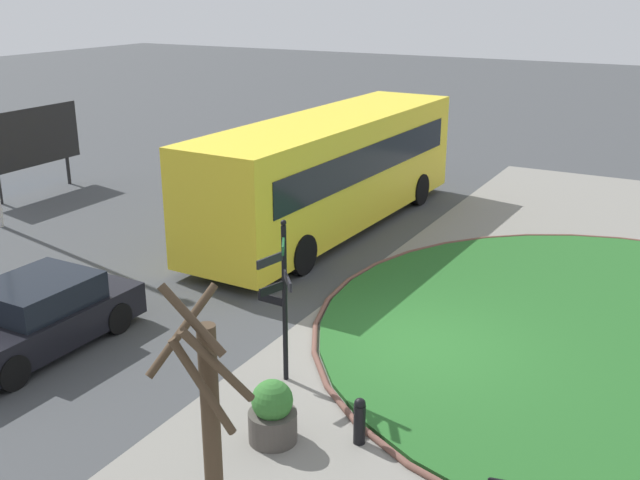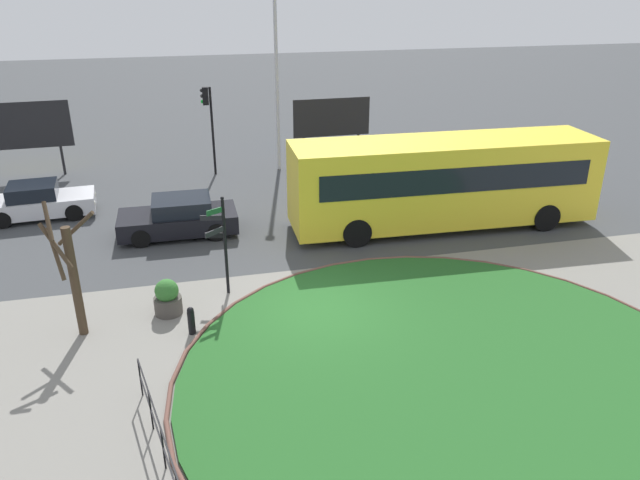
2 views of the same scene
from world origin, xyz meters
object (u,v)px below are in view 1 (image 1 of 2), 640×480
(signpost_directional, at_px, (282,292))
(car_near_lane, at_px, (36,317))
(planter_near_signpost, at_px, (272,414))
(street_tree_bare, at_px, (209,417))
(billboard_right, at_px, (31,139))
(bus_yellow, at_px, (331,169))
(bollard_foreground, at_px, (360,421))

(signpost_directional, bearing_deg, car_near_lane, 103.14)
(planter_near_signpost, relative_size, street_tree_bare, 0.29)
(signpost_directional, bearing_deg, billboard_right, 63.91)
(car_near_lane, height_order, billboard_right, billboard_right)
(bus_yellow, relative_size, car_near_lane, 2.69)
(car_near_lane, distance_m, street_tree_bare, 6.81)
(signpost_directional, relative_size, bus_yellow, 0.27)
(bollard_foreground, xyz_separation_m, billboard_right, (7.84, 15.87, 1.46))
(billboard_right, bearing_deg, signpost_directional, -116.72)
(bollard_foreground, height_order, bus_yellow, bus_yellow)
(car_near_lane, distance_m, billboard_right, 12.09)
(car_near_lane, bearing_deg, planter_near_signpost, 85.61)
(billboard_right, bearing_deg, car_near_lane, -131.87)
(bollard_foreground, xyz_separation_m, planter_near_signpost, (-0.57, 1.19, 0.07))
(bus_yellow, relative_size, billboard_right, 2.79)
(planter_near_signpost, bearing_deg, signpost_directional, 26.41)
(bus_yellow, relative_size, street_tree_bare, 3.08)
(car_near_lane, relative_size, street_tree_bare, 1.15)
(bollard_foreground, relative_size, planter_near_signpost, 0.76)
(bollard_foreground, xyz_separation_m, street_tree_bare, (-2.76, 0.67, 1.39))
(signpost_directional, distance_m, planter_near_signpost, 2.19)
(bollard_foreground, height_order, billboard_right, billboard_right)
(planter_near_signpost, bearing_deg, street_tree_bare, -166.60)
(signpost_directional, height_order, bollard_foreground, signpost_directional)
(bus_yellow, distance_m, billboard_right, 10.56)
(signpost_directional, relative_size, bollard_foreground, 3.78)
(bus_yellow, xyz_separation_m, street_tree_bare, (-12.04, -4.74, 0.07))
(signpost_directional, bearing_deg, planter_near_signpost, -153.59)
(planter_near_signpost, distance_m, street_tree_bare, 2.61)
(car_near_lane, height_order, street_tree_bare, street_tree_bare)
(signpost_directional, height_order, billboard_right, signpost_directional)
(billboard_right, bearing_deg, planter_near_signpost, -120.42)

